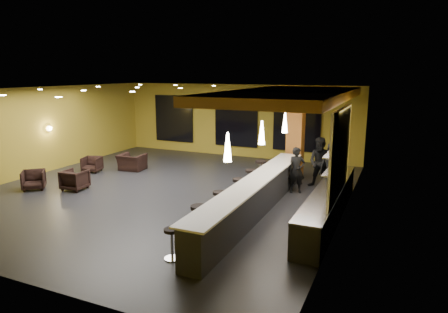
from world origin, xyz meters
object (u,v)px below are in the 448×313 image
at_px(prep_counter, 328,204).
at_px(staff_c, 332,167).
at_px(armchair_d, 132,162).
at_px(bar_stool_4, 251,177).
at_px(pendant_0, 228,147).
at_px(bar_stool_3, 239,188).
at_px(bar_stool_1, 199,218).
at_px(column, 296,133).
at_px(bar_stool_2, 219,201).
at_px(pendant_1, 262,133).
at_px(armchair_a, 34,180).
at_px(pendant_2, 285,123).
at_px(armchair_c, 92,164).
at_px(staff_a, 297,170).
at_px(bar_counter, 255,198).
at_px(armchair_b, 75,180).
at_px(bar_stool_0, 172,240).
at_px(staff_b, 321,163).
at_px(bar_stool_5, 261,169).

height_order(prep_counter, staff_c, staff_c).
relative_size(armchair_d, bar_stool_4, 1.34).
height_order(pendant_0, bar_stool_3, pendant_0).
height_order(pendant_0, bar_stool_1, pendant_0).
height_order(column, bar_stool_2, column).
height_order(pendant_1, bar_stool_3, pendant_1).
relative_size(column, armchair_a, 4.63).
xyz_separation_m(staff_c, armchair_d, (-8.19, -0.46, -0.50)).
bearing_deg(bar_stool_3, pendant_2, 70.47).
xyz_separation_m(armchair_c, bar_stool_2, (7.08, -2.73, 0.18)).
relative_size(prep_counter, bar_stool_3, 7.37).
height_order(staff_a, armchair_a, staff_a).
distance_m(pendant_0, staff_a, 4.92).
height_order(bar_counter, pendant_2, pendant_2).
distance_m(armchair_b, bar_stool_4, 6.19).
relative_size(pendant_2, bar_stool_0, 0.97).
distance_m(bar_counter, staff_b, 3.78).
relative_size(staff_c, bar_stool_5, 1.94).
bearing_deg(pendant_1, bar_stool_2, -124.81).
bearing_deg(staff_a, pendant_1, -129.43).
xyz_separation_m(bar_counter, bar_stool_5, (-0.93, 3.26, 0.05)).
xyz_separation_m(bar_stool_3, bar_stool_5, (-0.13, 2.53, 0.03)).
distance_m(prep_counter, bar_stool_2, 3.06).
xyz_separation_m(staff_c, bar_stool_0, (-2.32, -6.89, -0.38)).
xyz_separation_m(prep_counter, bar_stool_4, (-2.92, 1.63, 0.07)).
distance_m(pendant_2, armchair_d, 6.89).
height_order(pendant_0, bar_stool_5, pendant_0).
bearing_deg(bar_stool_2, armchair_c, 158.94).
height_order(prep_counter, bar_stool_5, bar_stool_5).
bearing_deg(pendant_2, bar_stool_1, -97.58).
bearing_deg(pendant_0, staff_c, 73.68).
distance_m(column, armchair_b, 8.32).
height_order(column, pendant_2, column).
distance_m(armchair_d, bar_stool_0, 8.70).
height_order(bar_stool_1, bar_stool_5, bar_stool_5).
bearing_deg(pendant_2, staff_a, -33.05).
relative_size(pendant_0, bar_stool_3, 0.86).
xyz_separation_m(bar_counter, bar_stool_0, (-0.72, -3.42, -0.04)).
relative_size(staff_b, bar_stool_4, 2.36).
distance_m(staff_c, bar_stool_0, 7.28).
bearing_deg(bar_counter, prep_counter, 14.04).
bearing_deg(bar_stool_4, bar_stool_1, -86.94).
bearing_deg(armchair_a, armchair_c, 46.17).
bearing_deg(bar_stool_2, staff_b, 64.60).
xyz_separation_m(staff_a, armchair_d, (-7.15, 0.37, -0.45)).
height_order(staff_c, armchair_b, staff_c).
height_order(staff_a, armchair_b, staff_a).
xyz_separation_m(prep_counter, pendant_2, (-2.00, 2.50, 1.92)).
distance_m(pendant_0, pendant_1, 2.50).
bearing_deg(armchair_d, pendant_2, 174.82).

